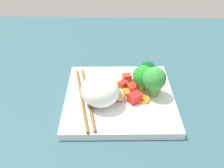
{
  "coord_description": "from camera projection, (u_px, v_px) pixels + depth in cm",
  "views": [
    {
      "loc": [
        -0.82,
        -48.43,
        39.45
      ],
      "look_at": [
        -1.84,
        1.64,
        3.71
      ],
      "focal_mm": 40.98,
      "sensor_mm": 36.0,
      "label": 1
    }
  ],
  "objects": [
    {
      "name": "broccoli_floret_0",
      "position": [
        143.0,
        77.0,
        0.61
      ],
      "size": [
        5.16,
        5.16,
        6.79
      ],
      "color": "#6AAD48",
      "rests_on": "square_plate"
    },
    {
      "name": "rice_mound",
      "position": [
        100.0,
        91.0,
        0.57
      ],
      "size": [
        11.72,
        11.51,
        7.1
      ],
      "primitive_type": "ellipsoid",
      "rotation": [
        0.0,
        0.0,
        2.62
      ],
      "color": "white",
      "rests_on": "square_plate"
    },
    {
      "name": "square_plate",
      "position": [
        119.0,
        98.0,
        0.62
      ],
      "size": [
        26.47,
        26.47,
        1.71
      ],
      "primitive_type": "cube",
      "rotation": [
        0.0,
        0.0,
        0.03
      ],
      "color": "white",
      "rests_on": "ground_plane"
    },
    {
      "name": "pepper_chunk_2",
      "position": [
        135.0,
        98.0,
        0.59
      ],
      "size": [
        3.59,
        3.37,
        2.24
      ],
      "primitive_type": "cube",
      "rotation": [
        0.0,
        0.0,
        0.58
      ],
      "color": "red",
      "rests_on": "square_plate"
    },
    {
      "name": "broccoli_floret_1",
      "position": [
        148.0,
        69.0,
        0.64
      ],
      "size": [
        3.77,
        3.77,
        5.68
      ],
      "color": "#62993A",
      "rests_on": "square_plate"
    },
    {
      "name": "pepper_chunk_0",
      "position": [
        133.0,
        87.0,
        0.63
      ],
      "size": [
        3.26,
        3.28,
        1.37
      ],
      "primitive_type": "cube",
      "rotation": [
        0.0,
        0.0,
        0.34
      ],
      "color": "red",
      "rests_on": "square_plate"
    },
    {
      "name": "pepper_chunk_3",
      "position": [
        123.0,
        84.0,
        0.64
      ],
      "size": [
        2.89,
        2.87,
        1.49
      ],
      "primitive_type": "cube",
      "rotation": [
        0.0,
        0.0,
        0.77
      ],
      "color": "red",
      "rests_on": "square_plate"
    },
    {
      "name": "carrot_slice_2",
      "position": [
        125.0,
        92.0,
        0.62
      ],
      "size": [
        2.81,
        2.81,
        0.76
      ],
      "primitive_type": "cylinder",
      "rotation": [
        0.0,
        0.0,
        1.77
      ],
      "color": "orange",
      "rests_on": "square_plate"
    },
    {
      "name": "carrot_slice_0",
      "position": [
        138.0,
        81.0,
        0.66
      ],
      "size": [
        3.94,
        3.94,
        0.41
      ],
      "primitive_type": "cylinder",
      "rotation": [
        0.0,
        0.0,
        4.13
      ],
      "color": "orange",
      "rests_on": "square_plate"
    },
    {
      "name": "chopstick_pair",
      "position": [
        85.0,
        97.0,
        0.6
      ],
      "size": [
        7.25,
        23.31,
        0.67
      ],
      "rotation": [
        0.0,
        0.0,
        4.93
      ],
      "color": "brown",
      "rests_on": "square_plate"
    },
    {
      "name": "chicken_piece_2",
      "position": [
        120.0,
        95.0,
        0.59
      ],
      "size": [
        3.36,
        4.11,
        2.64
      ],
      "primitive_type": "ellipsoid",
      "rotation": [
        0.0,
        0.0,
        1.75
      ],
      "color": "tan",
      "rests_on": "square_plate"
    },
    {
      "name": "pepper_chunk_1",
      "position": [
        127.0,
        78.0,
        0.66
      ],
      "size": [
        2.58,
        2.31,
        1.95
      ],
      "primitive_type": "cube",
      "rotation": [
        0.0,
        0.0,
        3.37
      ],
      "color": "red",
      "rests_on": "square_plate"
    },
    {
      "name": "broccoli_floret_2",
      "position": [
        154.0,
        79.0,
        0.59
      ],
      "size": [
        5.49,
        5.49,
        7.76
      ],
      "color": "#589C38",
      "rests_on": "square_plate"
    },
    {
      "name": "chicken_piece_1",
      "position": [
        114.0,
        83.0,
        0.64
      ],
      "size": [
        3.96,
        3.72,
        1.98
      ],
      "primitive_type": "ellipsoid",
      "rotation": [
        0.0,
        0.0,
        2.57
      ],
      "color": "tan",
      "rests_on": "square_plate"
    },
    {
      "name": "ground_plane",
      "position": [
        119.0,
        103.0,
        0.63
      ],
      "size": [
        110.0,
        110.0,
        2.0
      ],
      "primitive_type": "cube",
      "color": "#325861"
    },
    {
      "name": "carrot_slice_1",
      "position": [
        143.0,
        99.0,
        0.59
      ],
      "size": [
        3.89,
        3.89,
        0.58
      ],
      "primitive_type": "cylinder",
      "rotation": [
        0.0,
        0.0,
        3.47
      ],
      "color": "orange",
      "rests_on": "square_plate"
    },
    {
      "name": "chicken_piece_0",
      "position": [
        156.0,
        87.0,
        0.62
      ],
      "size": [
        3.23,
        3.7,
        1.97
      ],
      "primitive_type": "ellipsoid",
      "rotation": [
        0.0,
        0.0,
        1.84
      ],
      "color": "tan",
      "rests_on": "square_plate"
    }
  ]
}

